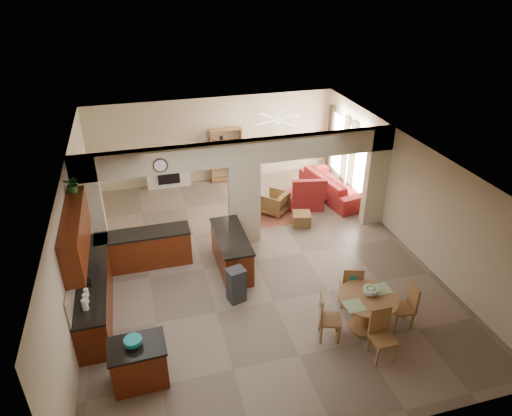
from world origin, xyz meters
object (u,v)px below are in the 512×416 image
object	(u,v)px
sofa	(333,185)
armchair	(274,203)
kitchen_island	(139,363)
dining_table	(366,308)

from	to	relation	value
sofa	armchair	xyz separation A→B (m)	(-2.09, -0.50, -0.05)
sofa	armchair	world-z (taller)	sofa
kitchen_island	dining_table	size ratio (longest dim) A/B	0.85
sofa	armchair	bearing A→B (deg)	93.94
armchair	kitchen_island	bearing A→B (deg)	8.23
dining_table	sofa	xyz separation A→B (m)	(1.78, 5.59, -0.15)
kitchen_island	armchair	size ratio (longest dim) A/B	1.39
kitchen_island	dining_table	xyz separation A→B (m)	(4.42, 0.14, 0.10)
dining_table	armchair	distance (m)	5.10
kitchen_island	sofa	bearing A→B (deg)	40.99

